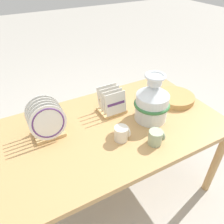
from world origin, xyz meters
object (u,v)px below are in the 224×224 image
mug_cream_glaze (122,133)px  mug_sage_glaze (156,137)px  ceramic_vase (152,101)px  dish_rack_round_plates (47,122)px  dish_rack_square_plates (112,104)px  wicker_charger_stack (175,98)px

mug_cream_glaze → mug_sage_glaze: bearing=-38.3°
ceramic_vase → mug_sage_glaze: 0.26m
dish_rack_round_plates → mug_sage_glaze: dish_rack_round_plates is taller
dish_rack_round_plates → dish_rack_square_plates: 0.46m
dish_rack_round_plates → dish_rack_square_plates: (0.46, 0.04, -0.05)m
ceramic_vase → wicker_charger_stack: size_ratio=1.15×
dish_rack_square_plates → wicker_charger_stack: bearing=-12.0°
dish_rack_round_plates → mug_cream_glaze: dish_rack_round_plates is taller
ceramic_vase → dish_rack_round_plates: bearing=166.2°
ceramic_vase → dish_rack_square_plates: ceramic_vase is taller
ceramic_vase → wicker_charger_stack: (0.30, 0.09, -0.12)m
dish_rack_square_plates → mug_sage_glaze: 0.41m
dish_rack_square_plates → mug_sage_glaze: dish_rack_square_plates is taller
dish_rack_round_plates → wicker_charger_stack: dish_rack_round_plates is taller
ceramic_vase → mug_sage_glaze: bearing=-119.3°
ceramic_vase → mug_cream_glaze: (-0.28, -0.08, -0.09)m
dish_rack_round_plates → mug_cream_glaze: bearing=-33.2°
dish_rack_square_plates → mug_cream_glaze: (-0.08, -0.28, -0.01)m
ceramic_vase → dish_rack_round_plates: (-0.65, 0.16, -0.03)m
wicker_charger_stack → mug_sage_glaze: size_ratio=3.15×
dish_rack_square_plates → dish_rack_round_plates: bearing=-175.5°
wicker_charger_stack → mug_cream_glaze: size_ratio=3.15×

